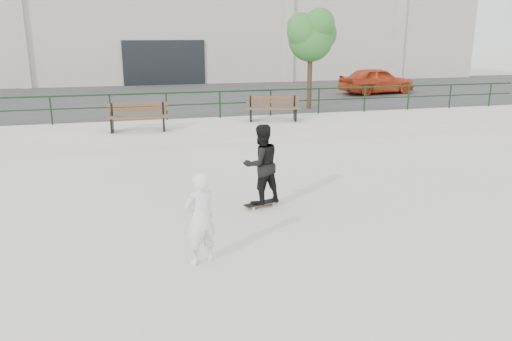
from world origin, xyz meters
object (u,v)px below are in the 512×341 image
object	(u,v)px
bench_left	(138,117)
tree	(311,34)
bench_right	(273,109)
skateboard	(261,203)
seated_skater	(200,219)
standing_skater	(261,164)
red_car	(377,81)

from	to	relation	value
bench_left	tree	bearing A→B (deg)	29.12
bench_right	tree	xyz separation A→B (m)	(2.41, 2.60, 2.63)
skateboard	seated_skater	xyz separation A→B (m)	(-1.66, -2.37, 0.69)
bench_right	skateboard	size ratio (longest dim) A/B	2.54
tree	standing_skater	xyz separation A→B (m)	(-4.93, -10.26, -2.63)
standing_skater	bench_left	bearing A→B (deg)	-86.25
red_car	skateboard	size ratio (longest dim) A/B	5.04
bench_right	bench_left	bearing A→B (deg)	-158.58
skateboard	seated_skater	world-z (taller)	seated_skater
bench_right	seated_skater	size ratio (longest dim) A/B	1.33
tree	seated_skater	size ratio (longest dim) A/B	2.69
seated_skater	bench_left	bearing A→B (deg)	-107.96
seated_skater	red_car	bearing A→B (deg)	-147.59
bench_left	seated_skater	size ratio (longest dim) A/B	1.32
tree	seated_skater	bearing A→B (deg)	-117.52
tree	skateboard	distance (m)	11.91
bench_left	bench_right	distance (m)	4.93
bench_right	seated_skater	bearing A→B (deg)	-100.60
skateboard	seated_skater	bearing A→B (deg)	-144.70
bench_right	standing_skater	world-z (taller)	standing_skater
red_car	skateboard	distance (m)	17.70
bench_right	seated_skater	world-z (taller)	seated_skater
bench_left	red_car	xyz separation A→B (m)	(12.59, 7.54, 0.23)
bench_left	standing_skater	size ratio (longest dim) A/B	1.18
bench_right	standing_skater	distance (m)	8.06
bench_left	bench_right	world-z (taller)	bench_left
bench_left	seated_skater	world-z (taller)	seated_skater
red_car	seated_skater	bearing A→B (deg)	137.85
skateboard	seated_skater	size ratio (longest dim) A/B	0.52
bench_left	bench_right	bearing A→B (deg)	13.43
tree	seated_skater	xyz separation A→B (m)	(-6.58, -12.63, -2.82)
red_car	standing_skater	distance (m)	17.67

